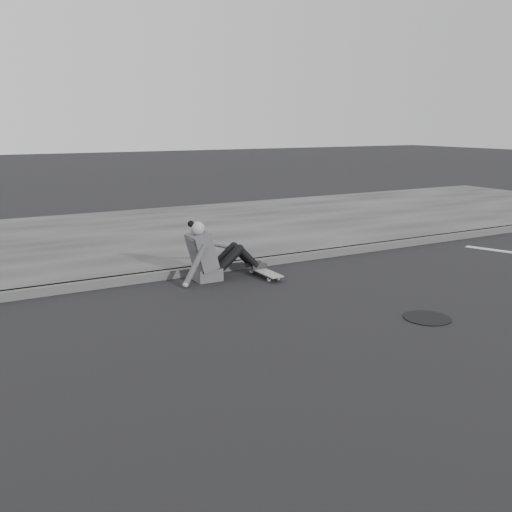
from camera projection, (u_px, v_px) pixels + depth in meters
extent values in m
plane|color=black|center=(331.00, 319.00, 6.52)|extent=(80.00, 80.00, 0.00)
cube|color=#454545|center=(230.00, 266.00, 8.70)|extent=(24.00, 0.16, 0.12)
cube|color=#3A3A3A|center=(162.00, 233.00, 11.27)|extent=(24.00, 6.00, 0.12)
cylinder|color=black|center=(427.00, 318.00, 6.54)|extent=(0.53, 0.53, 0.01)
cylinder|color=#9F9F99|center=(269.00, 280.00, 8.06)|extent=(0.03, 0.05, 0.05)
cylinder|color=#9F9F99|center=(278.00, 278.00, 8.13)|extent=(0.03, 0.05, 0.05)
cylinder|color=#9F9F99|center=(251.00, 272.00, 8.50)|extent=(0.03, 0.05, 0.05)
cylinder|color=#9F9F99|center=(260.00, 270.00, 8.57)|extent=(0.03, 0.05, 0.05)
cube|color=#2F2F32|center=(273.00, 277.00, 8.08)|extent=(0.16, 0.04, 0.03)
cube|color=#2F2F32|center=(256.00, 269.00, 8.53)|extent=(0.16, 0.04, 0.03)
cube|color=slate|center=(264.00, 271.00, 8.30)|extent=(0.20, 0.78, 0.02)
cube|color=#48484A|center=(207.00, 274.00, 8.13)|extent=(0.36, 0.34, 0.18)
cube|color=#48484A|center=(202.00, 251.00, 8.02)|extent=(0.37, 0.40, 0.57)
cube|color=#48484A|center=(193.00, 244.00, 7.93)|extent=(0.14, 0.30, 0.20)
cylinder|color=gray|center=(198.00, 235.00, 7.94)|extent=(0.09, 0.09, 0.08)
sphere|color=gray|center=(198.00, 228.00, 7.92)|extent=(0.20, 0.20, 0.20)
sphere|color=black|center=(191.00, 224.00, 7.88)|extent=(0.09, 0.09, 0.09)
cylinder|color=black|center=(229.00, 259.00, 8.16)|extent=(0.43, 0.13, 0.39)
cylinder|color=black|center=(224.00, 257.00, 8.31)|extent=(0.43, 0.13, 0.39)
cylinder|color=black|center=(248.00, 257.00, 8.30)|extent=(0.35, 0.11, 0.36)
cylinder|color=black|center=(242.00, 255.00, 8.46)|extent=(0.35, 0.11, 0.36)
sphere|color=black|center=(240.00, 249.00, 8.21)|extent=(0.13, 0.13, 0.13)
sphere|color=black|center=(234.00, 247.00, 8.36)|extent=(0.13, 0.13, 0.13)
cube|color=#252525|center=(259.00, 266.00, 8.43)|extent=(0.24, 0.08, 0.07)
cube|color=#252525|center=(253.00, 264.00, 8.58)|extent=(0.24, 0.08, 0.07)
cylinder|color=#48484A|center=(195.00, 266.00, 7.78)|extent=(0.38, 0.08, 0.58)
sphere|color=gray|center=(186.00, 285.00, 7.76)|extent=(0.08, 0.08, 0.08)
cylinder|color=#48484A|center=(213.00, 243.00, 8.26)|extent=(0.48, 0.08, 0.21)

